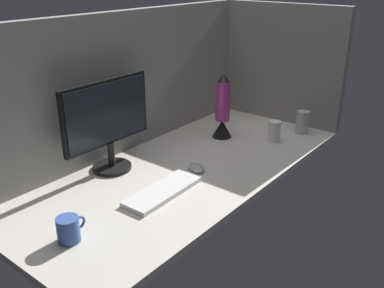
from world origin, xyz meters
TOP-DOWN VIEW (x-y plane):
  - ground_plane at (0.00, 0.00)cm, footprint 180.00×80.00cm
  - cubicle_wall_back at (0.00, 37.50)cm, footprint 180.00×5.00cm
  - cubicle_wall_side at (87.50, 0.00)cm, footprint 5.00×80.00cm
  - monitor at (-24.48, 25.14)cm, footprint 47.23×18.00cm
  - keyboard at (-27.12, -9.71)cm, footprint 37.37×14.08cm
  - mouse at (-1.87, -7.58)cm, footprint 7.97×10.75cm
  - mug_ceramic_white at (52.81, -17.96)cm, footprint 6.72×6.72cm
  - mug_steel at (73.58, -24.45)cm, footprint 7.13×7.13cm
  - mug_ceramic_blue at (-71.44, -6.72)cm, footprint 11.10×7.80cm
  - lava_lamp at (40.73, 7.55)cm, footprint 10.74×10.74cm

SIDE VIEW (x-z plane):
  - ground_plane at x=0.00cm, z-range -3.00..0.00cm
  - keyboard at x=-27.12cm, z-range 0.00..2.00cm
  - mouse at x=-1.87cm, z-range 0.00..3.40cm
  - mug_ceramic_blue at x=-71.44cm, z-range 0.02..9.10cm
  - mug_ceramic_white at x=52.81cm, z-range 0.00..11.40cm
  - mug_steel at x=73.58cm, z-range 0.00..12.86cm
  - lava_lamp at x=40.73cm, z-range -2.83..32.31cm
  - monitor at x=-24.48cm, z-range 2.66..44.78cm
  - cubicle_wall_back at x=0.00cm, z-range 0.00..68.54cm
  - cubicle_wall_side at x=87.50cm, z-range 0.00..68.54cm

